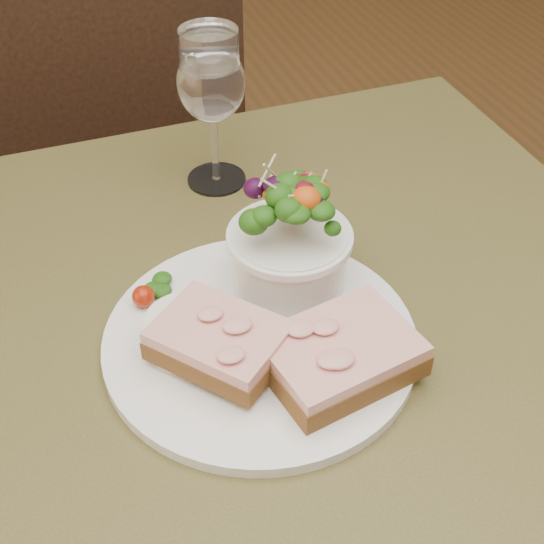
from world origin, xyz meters
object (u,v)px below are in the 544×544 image
object	(u,v)px
sandwich_front	(340,354)
wine_glass	(211,87)
chair_far	(121,250)
sandwich_back	(220,340)
ramekin	(187,332)
cafe_table	(283,391)
salad_bowl	(290,235)
dinner_plate	(260,340)

from	to	relation	value
sandwich_front	wine_glass	world-z (taller)	wine_glass
chair_far	sandwich_back	size ratio (longest dim) A/B	6.49
ramekin	wine_glass	world-z (taller)	wine_glass
sandwich_back	ramekin	xyz separation A→B (m)	(-0.02, 0.02, -0.00)
cafe_table	wine_glass	distance (m)	0.34
sandwich_back	salad_bowl	world-z (taller)	salad_bowl
chair_far	ramekin	size ratio (longest dim) A/B	12.99
salad_bowl	chair_far	bearing A→B (deg)	97.44
cafe_table	sandwich_back	xyz separation A→B (m)	(-0.07, -0.03, 0.14)
sandwich_front	dinner_plate	bearing A→B (deg)	120.31
ramekin	wine_glass	xyz separation A→B (m)	(0.11, 0.26, 0.09)
dinner_plate	salad_bowl	bearing A→B (deg)	49.51
cafe_table	sandwich_front	size ratio (longest dim) A/B	5.53
dinner_plate	wine_glass	distance (m)	0.30
dinner_plate	ramekin	size ratio (longest dim) A/B	4.21
ramekin	sandwich_back	bearing A→B (deg)	-45.11
cafe_table	salad_bowl	bearing A→B (deg)	63.92
dinner_plate	ramekin	world-z (taller)	ramekin
dinner_plate	salad_bowl	distance (m)	0.10
chair_far	dinner_plate	distance (m)	0.88
ramekin	salad_bowl	distance (m)	0.14
sandwich_back	wine_glass	distance (m)	0.31
cafe_table	ramekin	size ratio (longest dim) A/B	11.55
cafe_table	chair_far	size ratio (longest dim) A/B	0.89
wine_glass	ramekin	bearing A→B (deg)	-112.05
cafe_table	sandwich_front	xyz separation A→B (m)	(0.02, -0.08, 0.13)
salad_bowl	wine_glass	world-z (taller)	wine_glass
ramekin	dinner_plate	bearing A→B (deg)	-7.35
dinner_plate	sandwich_back	world-z (taller)	sandwich_back
ramekin	salad_bowl	size ratio (longest dim) A/B	0.55
salad_bowl	sandwich_front	bearing A→B (deg)	-89.89
cafe_table	wine_glass	bearing A→B (deg)	87.81
sandwich_back	ramekin	world-z (taller)	sandwich_back
sandwich_front	salad_bowl	bearing A→B (deg)	79.78
ramekin	salad_bowl	bearing A→B (deg)	24.06
sandwich_back	cafe_table	bearing A→B (deg)	74.96
dinner_plate	sandwich_front	distance (m)	0.08
chair_far	salad_bowl	xyz separation A→B (m)	(0.09, -0.69, 0.53)
chair_far	sandwich_front	bearing A→B (deg)	96.12
chair_far	wine_glass	distance (m)	0.76
dinner_plate	sandwich_front	bearing A→B (deg)	-49.36
cafe_table	sandwich_front	world-z (taller)	sandwich_front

